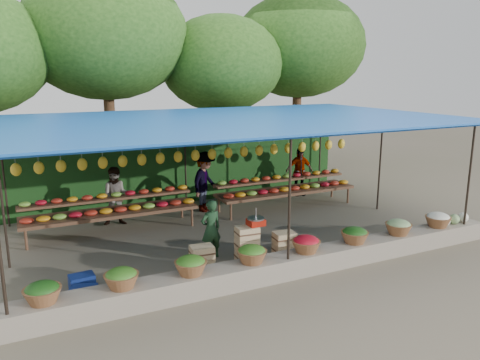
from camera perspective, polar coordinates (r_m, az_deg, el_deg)
name	(u,v)px	position (r m, az deg, el deg)	size (l,w,h in m)	color
ground	(226,233)	(11.58, -1.74, -6.49)	(60.00, 60.00, 0.00)	#625C48
stone_curb	(284,266)	(9.24, 5.36, -10.39)	(10.60, 0.55, 0.40)	gray
stall_canopy	(224,124)	(11.06, -1.99, 6.81)	(10.80, 6.60, 2.82)	black
produce_baskets	(280,249)	(9.05, 4.86, -8.39)	(8.98, 0.58, 0.34)	brown
netting_backdrop	(183,162)	(14.11, -7.01, 2.20)	(10.60, 0.06, 2.50)	#1A4719
tree_row	(166,47)	(16.84, -9.03, 15.67)	(16.51, 5.50, 7.12)	#382914
fruit_table_left	(111,208)	(11.95, -15.46, -3.30)	(4.21, 0.95, 0.93)	#4E2D1F
fruit_table_right	(285,187)	(13.68, 5.55, -0.85)	(4.21, 0.95, 0.93)	#4E2D1F
crate_counter	(246,248)	(9.78, 0.72, -8.27)	(2.38, 0.38, 0.77)	tan
weighing_scale	(256,221)	(9.69, 1.94, -5.03)	(0.35, 0.35, 0.38)	#AB1C0D
vendor_seated	(211,229)	(9.92, -3.57, -5.99)	(0.46, 0.30, 1.27)	#19381F
customer_left	(117,196)	(12.40, -14.77, -1.92)	(0.74, 0.58, 1.53)	slate
customer_mid	(205,182)	(13.22, -4.32, -0.21)	(1.10, 0.63, 1.71)	slate
customer_right	(299,171)	(15.06, 7.23, 1.04)	(0.91, 0.38, 1.55)	slate
blue_crate_front	(82,282)	(9.18, -18.70, -11.66)	(0.44, 0.32, 0.26)	navy
blue_crate_back	(84,294)	(8.69, -18.53, -13.07)	(0.44, 0.32, 0.27)	navy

